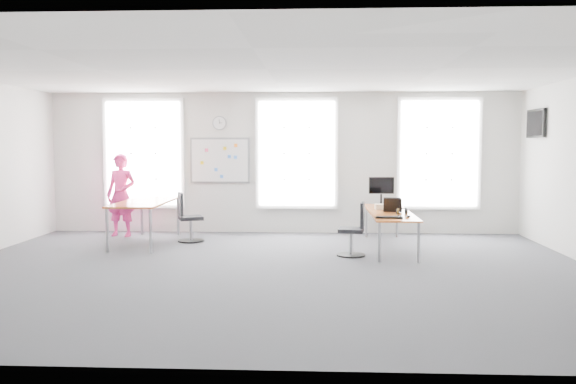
# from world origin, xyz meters

# --- Properties ---
(floor) EXTENTS (10.00, 10.00, 0.00)m
(floor) POSITION_xyz_m (0.00, 0.00, 0.00)
(floor) COLOR #2B2C30
(floor) RESTS_ON ground
(ceiling) EXTENTS (10.00, 10.00, 0.00)m
(ceiling) POSITION_xyz_m (0.00, 0.00, 3.00)
(ceiling) COLOR white
(ceiling) RESTS_ON ground
(wall_back) EXTENTS (10.00, 0.00, 10.00)m
(wall_back) POSITION_xyz_m (0.00, 4.00, 1.50)
(wall_back) COLOR silver
(wall_back) RESTS_ON ground
(wall_front) EXTENTS (10.00, 0.00, 10.00)m
(wall_front) POSITION_xyz_m (0.00, -4.00, 1.50)
(wall_front) COLOR silver
(wall_front) RESTS_ON ground
(window_left) EXTENTS (1.60, 0.06, 2.20)m
(window_left) POSITION_xyz_m (-3.00, 3.97, 1.70)
(window_left) COLOR white
(window_left) RESTS_ON wall_back
(window_mid) EXTENTS (1.60, 0.06, 2.20)m
(window_mid) POSITION_xyz_m (0.30, 3.97, 1.70)
(window_mid) COLOR white
(window_mid) RESTS_ON wall_back
(window_right) EXTENTS (1.60, 0.06, 2.20)m
(window_right) POSITION_xyz_m (3.30, 3.97, 1.70)
(window_right) COLOR white
(window_right) RESTS_ON wall_back
(desk_right) EXTENTS (0.75, 2.79, 0.68)m
(desk_right) POSITION_xyz_m (2.06, 2.10, 0.64)
(desk_right) COLOR orange
(desk_right) RESTS_ON ground
(desk_left) EXTENTS (0.89, 2.23, 0.81)m
(desk_left) POSITION_xyz_m (-2.56, 2.49, 0.74)
(desk_left) COLOR orange
(desk_left) RESTS_ON ground
(chair_right) EXTENTS (0.49, 0.49, 0.92)m
(chair_right) POSITION_xyz_m (1.38, 1.30, 0.40)
(chair_right) COLOR black
(chair_right) RESTS_ON ground
(chair_left) EXTENTS (0.56, 0.56, 0.97)m
(chair_left) POSITION_xyz_m (-1.78, 2.67, 0.42)
(chair_left) COLOR black
(chair_left) RESTS_ON ground
(person) EXTENTS (0.68, 0.51, 1.71)m
(person) POSITION_xyz_m (-3.30, 3.32, 0.85)
(person) COLOR #ED2E80
(person) RESTS_ON ground
(whiteboard) EXTENTS (1.20, 0.03, 0.90)m
(whiteboard) POSITION_xyz_m (-1.35, 3.97, 1.55)
(whiteboard) COLOR white
(whiteboard) RESTS_ON wall_back
(wall_clock) EXTENTS (0.30, 0.04, 0.30)m
(wall_clock) POSITION_xyz_m (-1.35, 3.97, 2.35)
(wall_clock) COLOR gray
(wall_clock) RESTS_ON wall_back
(tv) EXTENTS (0.06, 0.90, 0.55)m
(tv) POSITION_xyz_m (4.95, 3.00, 2.30)
(tv) COLOR black
(tv) RESTS_ON wall_right
(keyboard) EXTENTS (0.47, 0.23, 0.02)m
(keyboard) POSITION_xyz_m (1.94, 1.07, 0.69)
(keyboard) COLOR black
(keyboard) RESTS_ON desk_right
(mouse) EXTENTS (0.11, 0.14, 0.05)m
(mouse) POSITION_xyz_m (2.26, 1.17, 0.70)
(mouse) COLOR black
(mouse) RESTS_ON desk_right
(lens_cap) EXTENTS (0.08, 0.08, 0.01)m
(lens_cap) POSITION_xyz_m (2.15, 1.45, 0.68)
(lens_cap) COLOR black
(lens_cap) RESTS_ON desk_right
(headphones) EXTENTS (0.19, 0.10, 0.11)m
(headphones) POSITION_xyz_m (2.22, 1.69, 0.73)
(headphones) COLOR black
(headphones) RESTS_ON desk_right
(laptop_sleeve) EXTENTS (0.33, 0.23, 0.26)m
(laptop_sleeve) POSITION_xyz_m (2.10, 1.95, 0.81)
(laptop_sleeve) COLOR black
(laptop_sleeve) RESTS_ON desk_right
(paper_stack) EXTENTS (0.29, 0.23, 0.10)m
(paper_stack) POSITION_xyz_m (1.98, 2.46, 0.73)
(paper_stack) COLOR beige
(paper_stack) RESTS_ON desk_right
(monitor) EXTENTS (0.50, 0.21, 0.56)m
(monitor) POSITION_xyz_m (2.03, 3.29, 1.02)
(monitor) COLOR black
(monitor) RESTS_ON desk_right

